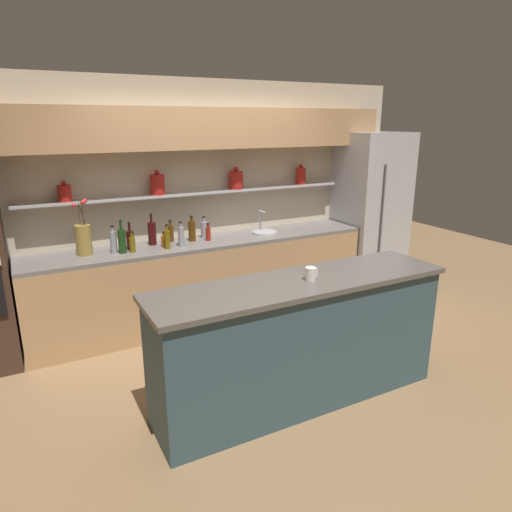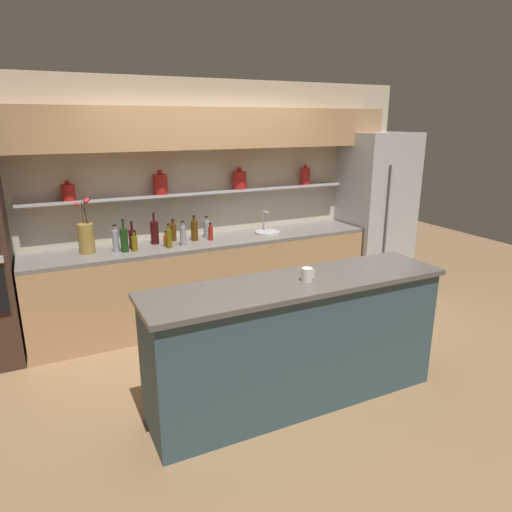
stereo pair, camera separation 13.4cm
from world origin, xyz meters
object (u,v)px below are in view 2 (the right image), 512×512
at_px(bottle_wine_7, 124,240).
at_px(bottle_spirit_10, 183,235).
at_px(bottle_spirit_5, 116,240).
at_px(bottle_spirit_9, 173,232).
at_px(bottle_wine_4, 155,232).
at_px(bottle_spirit_6, 207,229).
at_px(flower_vase, 86,237).
at_px(bottle_sauce_1, 211,233).
at_px(refrigerator, 375,214).
at_px(bottle_wine_3, 133,239).
at_px(bottle_oil_8, 169,238).
at_px(sink_fixture, 267,231).
at_px(bottle_spirit_2, 194,230).
at_px(bottle_sauce_11, 166,240).
at_px(coffee_mug, 307,274).
at_px(bottle_oil_0, 134,243).

bearing_deg(bottle_wine_7, bottle_spirit_10, -2.71).
distance_m(bottle_spirit_5, bottle_spirit_9, 0.65).
distance_m(bottle_wine_4, bottle_spirit_6, 0.59).
bearing_deg(flower_vase, bottle_sauce_1, -2.44).
xyz_separation_m(flower_vase, bottle_wine_4, (0.68, 0.06, -0.04)).
height_order(refrigerator, bottle_wine_3, refrigerator).
bearing_deg(bottle_spirit_9, flower_vase, -173.52).
bearing_deg(bottle_spirit_6, bottle_oil_8, -152.67).
bearing_deg(bottle_wine_3, bottle_sauce_1, -2.71).
xyz_separation_m(sink_fixture, bottle_spirit_2, (-0.86, 0.04, 0.09)).
height_order(bottle_wine_4, bottle_spirit_9, bottle_wine_4).
bearing_deg(sink_fixture, bottle_oil_8, -173.43).
distance_m(bottle_spirit_6, bottle_sauce_11, 0.54).
xyz_separation_m(bottle_wine_3, bottle_wine_4, (0.24, 0.08, 0.02)).
distance_m(bottle_spirit_5, bottle_spirit_6, 1.02).
relative_size(bottle_spirit_2, bottle_wine_3, 0.98).
relative_size(refrigerator, coffee_mug, 19.83).
bearing_deg(coffee_mug, bottle_spirit_6, 92.14).
relative_size(flower_vase, bottle_oil_8, 2.17).
bearing_deg(bottle_sauce_1, bottle_spirit_9, 157.13).
bearing_deg(bottle_wine_3, bottle_oil_8, -24.39).
height_order(bottle_sauce_1, bottle_sauce_11, bottle_sauce_1).
bearing_deg(coffee_mug, bottle_spirit_9, 102.90).
height_order(bottle_oil_0, bottle_spirit_6, bottle_spirit_6).
relative_size(sink_fixture, bottle_wine_4, 0.87).
bearing_deg(flower_vase, bottle_spirit_9, 6.48).
relative_size(bottle_sauce_1, bottle_spirit_2, 0.70).
height_order(refrigerator, flower_vase, refrigerator).
relative_size(sink_fixture, bottle_sauce_1, 1.49).
bearing_deg(flower_vase, bottle_sauce_11, -6.15).
bearing_deg(bottle_oil_8, refrigerator, 1.85).
bearing_deg(bottle_spirit_5, bottle_spirit_6, 9.17).
bearing_deg(bottle_wine_7, bottle_spirit_9, 20.77).
xyz_separation_m(bottle_wine_3, bottle_wine_7, (-0.10, -0.09, 0.02)).
bearing_deg(bottle_spirit_10, flower_vase, 171.60).
relative_size(bottle_spirit_6, bottle_wine_7, 0.72).
height_order(sink_fixture, bottle_spirit_10, bottle_spirit_10).
height_order(bottle_oil_0, bottle_oil_8, bottle_oil_8).
bearing_deg(bottle_sauce_11, bottle_sauce_1, 3.27).
xyz_separation_m(bottle_sauce_1, bottle_wine_7, (-0.92, -0.06, 0.04)).
relative_size(bottle_spirit_2, coffee_mug, 2.69).
xyz_separation_m(bottle_sauce_1, bottle_spirit_5, (-1.00, -0.02, 0.03)).
bearing_deg(bottle_wine_7, bottle_wine_4, 26.38).
xyz_separation_m(flower_vase, bottle_sauce_1, (1.26, -0.05, -0.08)).
bearing_deg(bottle_spirit_9, bottle_spirit_6, -1.62).
height_order(bottle_oil_8, bottle_spirit_9, bottle_oil_8).
relative_size(sink_fixture, bottle_sauce_11, 1.78).
bearing_deg(bottle_spirit_10, bottle_spirit_9, 98.48).
relative_size(bottle_sauce_1, coffee_mug, 1.88).
height_order(flower_vase, bottle_oil_0, flower_vase).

